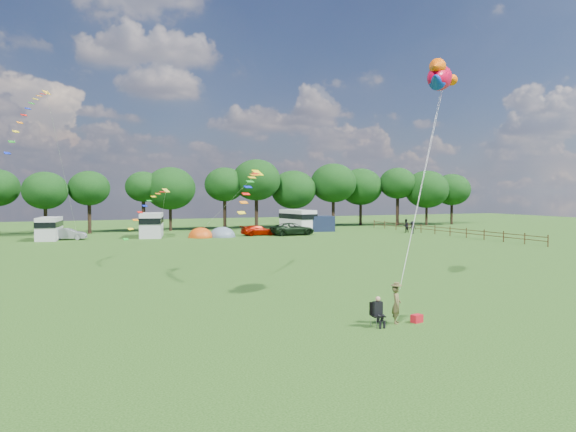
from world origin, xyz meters
name	(u,v)px	position (x,y,z in m)	size (l,w,h in m)	color
ground_plane	(352,306)	(0.00, 0.00, 0.00)	(180.00, 180.00, 0.00)	black
tree_line	(196,186)	(5.30, 54.99, 6.35)	(102.98, 10.98, 10.27)	black
fence	(442,230)	(32.00, 34.50, 0.70)	(0.12, 33.12, 1.20)	#472D19
car_b	(68,234)	(-11.86, 45.13, 0.65)	(1.38, 3.69, 1.30)	gray
car_c	(258,230)	(10.27, 42.85, 0.64)	(1.78, 4.24, 1.27)	#9D1100
car_d	(293,229)	(14.46, 41.63, 0.78)	(2.59, 5.72, 1.56)	black
campervan_b	(49,228)	(-13.86, 45.76, 1.39)	(3.05, 5.55, 2.58)	#B5B4B6
campervan_c	(152,224)	(-2.44, 45.48, 1.56)	(3.76, 6.35, 2.91)	#B4B4B6
campervan_d	(298,220)	(18.09, 48.41, 1.59)	(3.51, 6.38, 2.96)	silver
tent_orange	(201,237)	(2.88, 42.56, 0.02)	(3.03, 3.32, 2.37)	#C1430B
tent_greyblue	(222,237)	(5.50, 42.33, 0.02)	(3.26, 3.57, 2.42)	slate
awning_navy	(320,224)	(20.77, 46.68, 1.06)	(3.39, 2.76, 2.12)	#151D36
kite_flyer	(396,305)	(0.02, -3.80, 0.79)	(0.57, 0.38, 1.57)	brown
camp_chair	(377,308)	(-1.00, -3.95, 0.74)	(0.56, 0.57, 1.24)	#99999E
kite_bag	(417,318)	(0.91, -3.97, 0.17)	(0.47, 0.31, 0.33)	red
fish_kite	(439,77)	(5.47, 0.71, 11.42)	(3.36, 3.37, 2.02)	red
streamer_kite_a	(31,110)	(-14.79, 26.27, 12.01)	(3.34, 5.59, 5.76)	gold
streamer_kite_b	(150,204)	(-6.29, 20.72, 4.49)	(4.23, 4.61, 3.77)	gold
streamer_kite_c	(252,183)	(-1.37, 10.83, 6.02)	(3.24, 4.94, 2.83)	#FFEA0C
walker_a	(406,226)	(30.40, 40.21, 0.91)	(0.88, 0.54, 1.81)	black
walker_b	(412,227)	(30.01, 38.10, 0.81)	(1.05, 0.49, 1.62)	black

